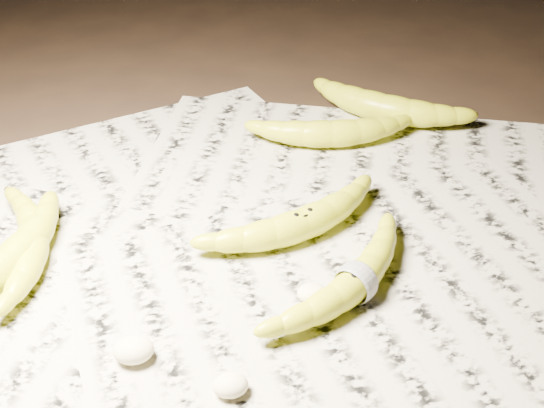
{
  "coord_description": "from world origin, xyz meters",
  "views": [
    {
      "loc": [
        -0.06,
        -0.63,
        0.51
      ],
      "look_at": [
        0.03,
        0.03,
        0.05
      ],
      "focal_mm": 50.0,
      "sensor_mm": 36.0,
      "label": 1
    }
  ],
  "objects": [
    {
      "name": "banana_upper_b",
      "position": [
        0.21,
        0.28,
        0.03
      ],
      "size": [
        0.2,
        0.17,
        0.04
      ],
      "primitive_type": null,
      "rotation": [
        0.0,
        0.0,
        -0.59
      ],
      "color": "gold",
      "rests_on": "newspaper_patch"
    },
    {
      "name": "flesh_chunk_c",
      "position": [
        0.05,
        -0.07,
        0.02
      ],
      "size": [
        0.03,
        0.02,
        0.02
      ],
      "primitive_type": "ellipsoid",
      "color": "beige",
      "rests_on": "newspaper_patch"
    },
    {
      "name": "ground",
      "position": [
        0.0,
        0.0,
        0.0
      ],
      "size": [
        3.0,
        3.0,
        0.0
      ],
      "primitive_type": "plane",
      "color": "black",
      "rests_on": "ground"
    },
    {
      "name": "banana_left_b",
      "position": [
        -0.25,
        0.0,
        0.03
      ],
      "size": [
        0.15,
        0.21,
        0.04
      ],
      "primitive_type": null,
      "rotation": [
        0.0,
        0.0,
        1.05
      ],
      "color": "gold",
      "rests_on": "newspaper_patch"
    },
    {
      "name": "banana_taped",
      "position": [
        0.1,
        -0.07,
        0.02
      ],
      "size": [
        0.18,
        0.18,
        0.03
      ],
      "primitive_type": null,
      "rotation": [
        0.0,
        0.0,
        0.77
      ],
      "color": "gold",
      "rests_on": "newspaper_patch"
    },
    {
      "name": "flesh_chunk_b",
      "position": [
        -0.04,
        -0.18,
        0.02
      ],
      "size": [
        0.03,
        0.03,
        0.02
      ],
      "primitive_type": "ellipsoid",
      "color": "beige",
      "rests_on": "newspaper_patch"
    },
    {
      "name": "measuring_tape",
      "position": [
        0.1,
        -0.07,
        0.02
      ],
      "size": [
        0.03,
        0.03,
        0.04
      ],
      "primitive_type": "torus",
      "rotation": [
        0.0,
        1.57,
        0.77
      ],
      "color": "white",
      "rests_on": "newspaper_patch"
    },
    {
      "name": "banana_left_a",
      "position": [
        -0.23,
        0.04,
        0.02
      ],
      "size": [
        0.07,
        0.19,
        0.03
      ],
      "primitive_type": null,
      "rotation": [
        0.0,
        0.0,
        1.67
      ],
      "color": "gold",
      "rests_on": "newspaper_patch"
    },
    {
      "name": "newspaper_patch",
      "position": [
        -0.02,
        0.01,
        0.0
      ],
      "size": [
        0.9,
        0.7,
        0.01
      ],
      "primitive_type": "cube",
      "color": "#ADA894",
      "rests_on": "ground"
    },
    {
      "name": "banana_center",
      "position": [
        0.06,
        0.03,
        0.03
      ],
      "size": [
        0.21,
        0.14,
        0.04
      ],
      "primitive_type": null,
      "rotation": [
        0.0,
        0.0,
        0.43
      ],
      "color": "gold",
      "rests_on": "newspaper_patch"
    },
    {
      "name": "flesh_chunk_a",
      "position": [
        -0.12,
        -0.13,
        0.02
      ],
      "size": [
        0.04,
        0.03,
        0.02
      ],
      "primitive_type": "ellipsoid",
      "color": "beige",
      "rests_on": "newspaper_patch"
    },
    {
      "name": "banana_upper_a",
      "position": [
        0.13,
        0.22,
        0.03
      ],
      "size": [
        0.19,
        0.07,
        0.04
      ],
      "primitive_type": null,
      "rotation": [
        0.0,
        0.0,
        -0.06
      ],
      "color": "gold",
      "rests_on": "newspaper_patch"
    }
  ]
}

